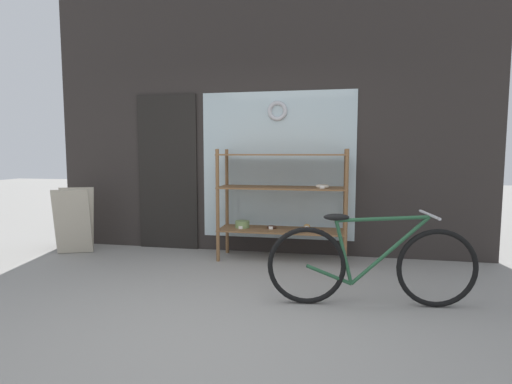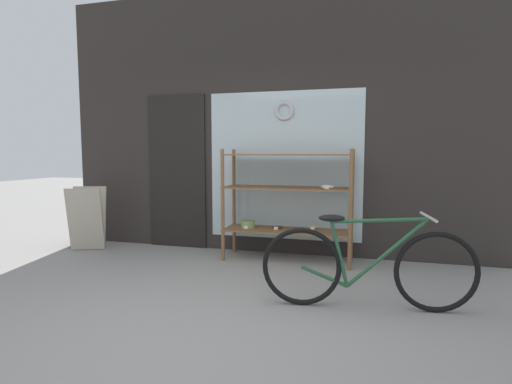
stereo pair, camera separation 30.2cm
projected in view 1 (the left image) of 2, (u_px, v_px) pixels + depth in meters
ground_plane at (206, 329)px, 2.99m from camera, size 30.00×30.00×0.00m
storefront_facade at (260, 125)px, 5.20m from camera, size 5.76×0.13×3.44m
display_case at (281, 196)px, 4.86m from camera, size 1.56×0.47×1.36m
bicycle at (370, 264)px, 3.43m from camera, size 1.78×0.46×0.81m
sandwich_board at (74, 221)px, 5.22m from camera, size 0.55×0.52×0.85m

